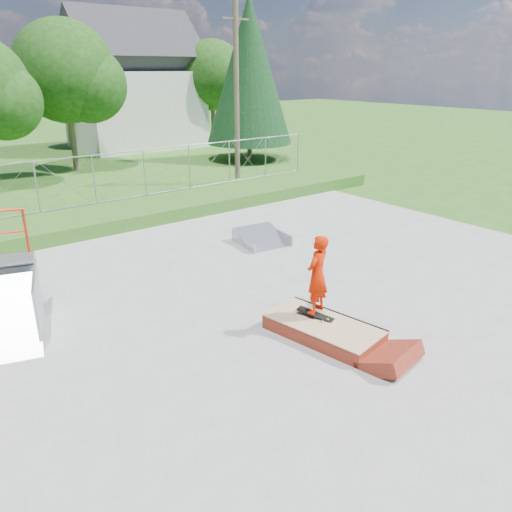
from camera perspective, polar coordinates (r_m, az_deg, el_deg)
The scene contains 14 objects.
ground at distance 10.96m, azimuth 2.82°, elevation -7.71°, with size 120.00×120.00×0.00m, color #2E5E1B.
concrete_pad at distance 10.95m, azimuth 2.82°, elevation -7.62°, with size 20.00×16.00×0.04m, color gray.
grass_berm at distance 18.61m, azimuth -16.54°, elevation 4.37°, with size 24.00×3.00×0.50m, color #2E5E1B.
grind_box at distance 10.42m, azimuth 7.69°, elevation -8.40°, with size 1.54×2.53×0.35m.
flat_bank_ramp at distance 15.65m, azimuth 0.73°, elevation 2.07°, with size 1.39×1.49×0.43m, color #A7A9AF, non-canonical shape.
skateboard at distance 10.53m, azimuth 6.79°, elevation -6.67°, with size 0.22×0.80×0.02m, color black.
skater at distance 10.18m, azimuth 6.99°, elevation -2.52°, with size 0.60×0.40×1.66m, color red.
chain_link_fence at distance 19.26m, azimuth -18.02°, elevation 8.28°, with size 20.00×0.06×1.80m, color gray, non-canonical shape.
gable_house at distance 36.67m, azimuth -13.72°, elevation 18.01°, with size 8.40×6.08×8.94m.
utility_pole at distance 23.76m, azimuth -2.24°, elevation 17.77°, with size 0.24×0.24×8.00m, color brown.
tree_center at distance 28.59m, azimuth -20.31°, elevation 18.78°, with size 5.44×5.12×7.60m.
tree_right_far at distance 37.31m, azimuth -4.53°, elevation 19.62°, with size 5.10×4.80×7.12m.
tree_back_mid at distance 37.02m, azimuth -20.51°, elevation 17.03°, with size 4.08×3.84×5.70m.
conifer_tree at distance 30.42m, azimuth -0.78°, elevation 20.40°, with size 5.04×5.04×9.10m.
Camera 1 is at (-6.32, -7.28, 5.21)m, focal length 35.00 mm.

